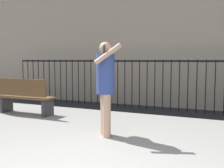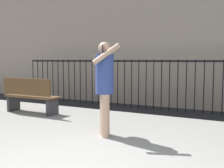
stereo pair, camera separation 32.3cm
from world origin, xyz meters
The scene contains 4 objects.
sidewalk centered at (0.00, 2.20, 0.07)m, with size 28.00×4.40×0.15m, color gray.
iron_fence centered at (0.00, 5.90, 1.02)m, with size 12.03×0.04×1.60m.
pedestrian_on_phone centered at (-0.59, 2.14, 1.18)m, with size 0.66×0.71×1.76m.
street_bench centered at (-3.39, 3.05, 0.65)m, with size 1.60×0.45×0.95m.
Camera 2 is at (1.84, -2.23, 1.58)m, focal length 42.92 mm.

